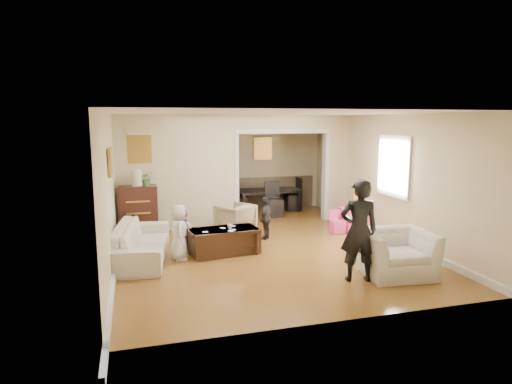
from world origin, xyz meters
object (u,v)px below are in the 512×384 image
object	(u,v)px
child_kneel_b	(184,231)
coffee_table	(224,241)
child_kneel_a	(179,232)
cyan_cup	(351,207)
armchair_back	(235,219)
child_toddler	(266,218)
coffee_cup	(230,227)
dining_table	(267,200)
table_lamp	(137,178)
sofa	(141,242)
armchair_front	(396,253)
play_table	(353,219)
dresser	(138,211)
adult_person	(359,231)

from	to	relation	value
child_kneel_b	coffee_table	bearing A→B (deg)	-142.22
child_kneel_a	cyan_cup	bearing A→B (deg)	-74.59
armchair_back	child_toddler	size ratio (longest dim) A/B	0.80
child_kneel_a	child_kneel_b	bearing A→B (deg)	-17.45
coffee_cup	child_toddler	world-z (taller)	child_toddler
dining_table	child_kneel_a	world-z (taller)	child_kneel_a
child_kneel_b	child_toddler	size ratio (longest dim) A/B	0.90
dining_table	child_toddler	xyz separation A→B (m)	(-0.85, -2.69, 0.14)
table_lamp	dining_table	bearing A→B (deg)	26.82
armchair_back	table_lamp	distance (m)	2.28
sofa	armchair_front	bearing A→B (deg)	-108.60
sofa	child_kneel_a	world-z (taller)	child_kneel_a
play_table	cyan_cup	world-z (taller)	cyan_cup
dresser	child_kneel_a	distance (m)	1.98
sofa	cyan_cup	distance (m)	4.64
cyan_cup	child_kneel_a	world-z (taller)	child_kneel_a
table_lamp	child_toddler	xyz separation A→B (m)	(2.56, -0.97, -0.82)
dresser	dining_table	distance (m)	3.82
sofa	coffee_table	bearing A→B (deg)	-84.57
adult_person	child_toddler	bearing A→B (deg)	-64.32
cyan_cup	table_lamp	bearing A→B (deg)	169.32
dining_table	child_toddler	size ratio (longest dim) A/B	1.95
play_table	cyan_cup	xyz separation A→B (m)	(-0.10, -0.05, 0.30)
cyan_cup	adult_person	bearing A→B (deg)	-115.65
play_table	child_kneel_a	size ratio (longest dim) A/B	0.53
armchair_front	coffee_cup	distance (m)	2.97
armchair_front	play_table	size ratio (longest dim) A/B	2.08
play_table	cyan_cup	size ratio (longest dim) A/B	6.65
armchair_back	armchair_front	xyz separation A→B (m)	(1.89, -3.30, 0.03)
armchair_back	coffee_table	size ratio (longest dim) A/B	0.57
dresser	table_lamp	size ratio (longest dim) A/B	3.04
cyan_cup	child_toddler	distance (m)	2.02
coffee_table	child_kneel_a	size ratio (longest dim) A/B	1.26
cyan_cup	dining_table	size ratio (longest dim) A/B	0.05
sofa	coffee_table	distance (m)	1.50
armchair_back	dresser	xyz separation A→B (m)	(-2.05, 0.31, 0.22)
armchair_back	dining_table	xyz separation A→B (m)	(1.36, 2.03, -0.02)
armchair_front	coffee_table	world-z (taller)	armchair_front
child_kneel_a	dining_table	bearing A→B (deg)	-36.41
dining_table	adult_person	bearing A→B (deg)	-96.64
armchair_front	child_kneel_a	xyz separation A→B (m)	(-3.28, 1.74, 0.14)
armchair_front	play_table	world-z (taller)	armchair_front
armchair_front	cyan_cup	world-z (taller)	armchair_front
dresser	play_table	xyz separation A→B (m)	(4.68, -0.81, -0.29)
armchair_front	coffee_table	distance (m)	3.08
sofa	table_lamp	size ratio (longest dim) A/B	6.05
cyan_cup	child_kneel_b	size ratio (longest dim) A/B	0.10
armchair_back	adult_person	distance (m)	3.59
coffee_cup	adult_person	xyz separation A→B (m)	(1.61, -1.91, 0.28)
table_lamp	cyan_cup	xyz separation A→B (m)	(4.58, -0.86, -0.72)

